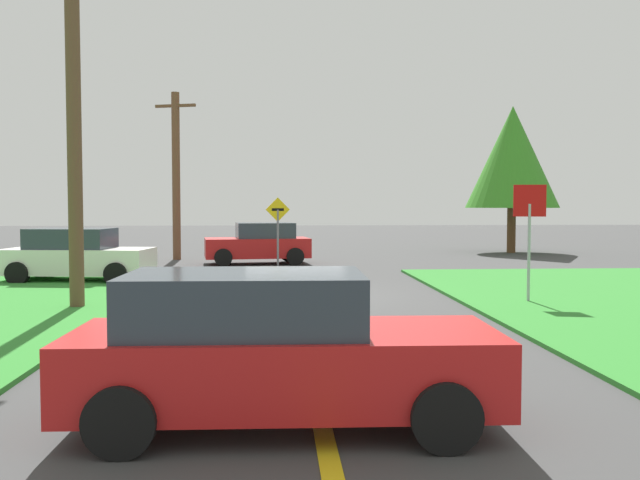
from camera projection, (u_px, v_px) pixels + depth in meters
ground_plane at (295, 296)px, 17.58m from camera, size 120.00×120.00×0.00m
lane_stripe_center at (311, 371)px, 9.61m from camera, size 0.20×14.00×0.01m
stop_sign at (529, 220)px, 15.96m from camera, size 0.73×0.20×2.79m
car_behind_on_main_road at (275, 350)px, 7.17m from camera, size 4.46×1.99×1.62m
parked_car_near_building at (77, 256)px, 20.56m from camera, size 4.47×2.36×1.62m
car_approaching_junction at (259, 243)px, 26.98m from camera, size 4.25×2.49×1.62m
utility_pole_near at (74, 96)px, 14.99m from camera, size 1.80×0.32×9.19m
utility_pole_mid at (176, 174)px, 29.01m from camera, size 1.76×0.62×7.06m
direction_sign at (278, 224)px, 25.45m from camera, size 0.90×0.18×2.60m
oak_tree_left at (512, 157)px, 33.10m from camera, size 4.45×4.45×7.08m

